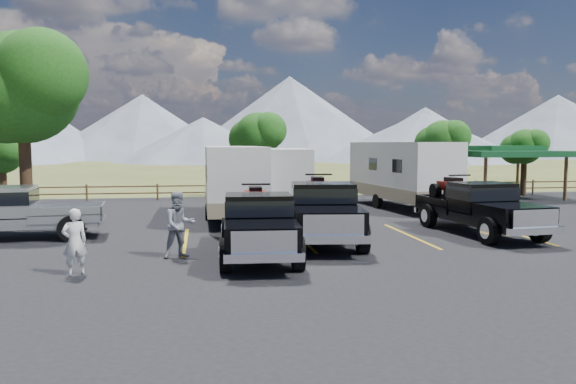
{
  "coord_description": "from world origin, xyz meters",
  "views": [
    {
      "loc": [
        -5.43,
        -15.17,
        3.38
      ],
      "look_at": [
        -2.31,
        4.99,
        1.6
      ],
      "focal_mm": 35.0,
      "sensor_mm": 36.0,
      "label": 1
    }
  ],
  "objects": [
    {
      "name": "ground",
      "position": [
        0.0,
        0.0,
        0.0
      ],
      "size": [
        320.0,
        320.0,
        0.0
      ],
      "primitive_type": "plane",
      "color": "#535C27",
      "rests_on": "ground"
    },
    {
      "name": "asphalt_lot",
      "position": [
        0.0,
        3.0,
        0.02
      ],
      "size": [
        44.0,
        34.0,
        0.04
      ],
      "primitive_type": "cube",
      "color": "black",
      "rests_on": "ground"
    },
    {
      "name": "stall_lines",
      "position": [
        0.0,
        4.0,
        0.04
      ],
      "size": [
        12.12,
        5.5,
        0.01
      ],
      "color": "gold",
      "rests_on": "asphalt_lot"
    },
    {
      "name": "tree_big_nw",
      "position": [
        -12.55,
        9.03,
        5.6
      ],
      "size": [
        5.54,
        5.18,
        7.84
      ],
      "color": "black",
      "rests_on": "ground"
    },
    {
      "name": "tree_ne_a",
      "position": [
        8.97,
        17.01,
        3.48
      ],
      "size": [
        3.11,
        2.92,
        4.76
      ],
      "color": "black",
      "rests_on": "ground"
    },
    {
      "name": "tree_ne_b",
      "position": [
        14.98,
        18.01,
        3.13
      ],
      "size": [
        2.77,
        2.59,
        4.27
      ],
      "color": "black",
      "rests_on": "ground"
    },
    {
      "name": "tree_north",
      "position": [
        -2.03,
        19.02,
        3.83
      ],
      "size": [
        3.46,
        3.24,
        5.25
      ],
      "color": "black",
      "rests_on": "ground"
    },
    {
      "name": "tree_nw_small",
      "position": [
        -16.02,
        17.01,
        2.78
      ],
      "size": [
        2.59,
        2.43,
        3.85
      ],
      "color": "black",
      "rests_on": "ground"
    },
    {
      "name": "rail_fence",
      "position": [
        2.0,
        18.5,
        0.61
      ],
      "size": [
        36.12,
        0.12,
        1.0
      ],
      "color": "brown",
      "rests_on": "ground"
    },
    {
      "name": "pavilion",
      "position": [
        13.0,
        17.0,
        2.79
      ],
      "size": [
        6.2,
        6.2,
        3.22
      ],
      "color": "brown",
      "rests_on": "ground"
    },
    {
      "name": "mountain_range",
      "position": [
        -7.63,
        105.98,
        7.87
      ],
      "size": [
        209.0,
        71.0,
        20.0
      ],
      "color": "slate",
      "rests_on": "ground"
    },
    {
      "name": "rig_left",
      "position": [
        -3.79,
        1.27,
        1.04
      ],
      "size": [
        2.44,
        6.3,
        2.07
      ],
      "rotation": [
        0.0,
        0.0,
        -0.05
      ],
      "color": "black",
      "rests_on": "asphalt_lot"
    },
    {
      "name": "rig_center",
      "position": [
        -1.36,
        3.5,
        1.12
      ],
      "size": [
        2.96,
        6.9,
        2.24
      ],
      "rotation": [
        0.0,
        0.0,
        -0.12
      ],
      "color": "black",
      "rests_on": "asphalt_lot"
    },
    {
      "name": "rig_right",
      "position": [
        4.63,
        4.07,
        1.06
      ],
      "size": [
        2.73,
        6.53,
        2.12
      ],
      "rotation": [
        0.0,
        0.0,
        0.1
      ],
      "color": "black",
      "rests_on": "asphalt_lot"
    },
    {
      "name": "trailer_left",
      "position": [
        -4.05,
        9.18,
        1.71
      ],
      "size": [
        2.46,
        9.16,
        3.19
      ],
      "rotation": [
        0.0,
        0.0,
        0.0
      ],
      "color": "white",
      "rests_on": "asphalt_lot"
    },
    {
      "name": "trailer_center",
      "position": [
        -1.38,
        12.14,
        1.65
      ],
      "size": [
        3.0,
        8.87,
        3.07
      ],
      "rotation": [
        0.0,
        0.0,
        -0.1
      ],
      "color": "white",
      "rests_on": "asphalt_lot"
    },
    {
      "name": "trailer_right",
      "position": [
        4.71,
        12.3,
        1.81
      ],
      "size": [
        3.48,
        9.8,
        3.39
      ],
      "rotation": [
        0.0,
        0.0,
        0.12
      ],
      "color": "white",
      "rests_on": "asphalt_lot"
    },
    {
      "name": "pickup_silver",
      "position": [
        -11.84,
        5.33,
        1.0
      ],
      "size": [
        6.3,
        2.63,
        1.84
      ],
      "rotation": [
        0.0,
        0.0,
        -1.47
      ],
      "color": "gray",
      "rests_on": "asphalt_lot"
    },
    {
      "name": "person_a",
      "position": [
        -8.63,
        -0.48,
        0.89
      ],
      "size": [
        0.74,
        0.63,
        1.7
      ],
      "primitive_type": "imported",
      "rotation": [
        0.0,
        0.0,
        3.57
      ],
      "color": "silver",
      "rests_on": "asphalt_lot"
    },
    {
      "name": "person_b",
      "position": [
        -6.09,
        1.33,
        1.01
      ],
      "size": [
        1.13,
        1.0,
        1.94
      ],
      "primitive_type": "imported",
      "rotation": [
        0.0,
        0.0,
        0.32
      ],
      "color": "gray",
      "rests_on": "asphalt_lot"
    }
  ]
}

